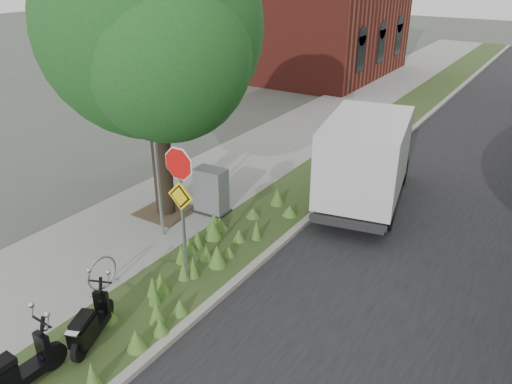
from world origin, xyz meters
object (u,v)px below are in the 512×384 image
(box_truck, at_px, (367,155))
(scooter_near, at_px, (88,329))
(utility_cabinet, at_px, (211,191))
(sign_assembly, at_px, (180,189))
(scooter_far, at_px, (9,379))

(box_truck, bearing_deg, scooter_near, -102.49)
(scooter_near, relative_size, utility_cabinet, 1.13)
(scooter_near, height_order, box_truck, box_truck)
(sign_assembly, height_order, scooter_near, sign_assembly)
(sign_assembly, distance_m, scooter_near, 3.12)
(scooter_far, distance_m, utility_cabinet, 7.02)
(sign_assembly, distance_m, utility_cabinet, 3.66)
(scooter_far, distance_m, box_truck, 10.19)
(sign_assembly, height_order, box_truck, sign_assembly)
(box_truck, bearing_deg, sign_assembly, -105.97)
(scooter_far, height_order, box_truck, box_truck)
(scooter_near, relative_size, scooter_far, 0.86)
(sign_assembly, xyz_separation_m, utility_cabinet, (-1.54, 2.92, -1.60))
(scooter_near, height_order, utility_cabinet, utility_cabinet)
(scooter_near, xyz_separation_m, utility_cabinet, (-1.37, 5.43, 0.26))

